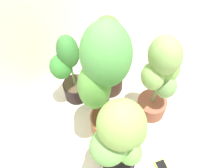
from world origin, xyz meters
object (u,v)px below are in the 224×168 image
Objects in this scene: potted_plant_front_right at (160,79)px; hygrometer_box at (161,166)px; potted_plant_back_center at (70,71)px; potted_plant_back_right at (106,56)px; potted_plant_center at (104,86)px; potted_plant_front_left at (120,144)px.

potted_plant_front_right is 0.62m from hygrometer_box.
potted_plant_back_right reaches higher than potted_plant_back_center.
potted_plant_front_right is 0.77× the size of potted_plant_center.
hygrometer_box is (-0.35, -0.28, -0.43)m from potted_plant_front_right.
potted_plant_front_right reaches higher than potted_plant_back_center.
potted_plant_back_center reaches higher than hygrometer_box.
potted_plant_center is (0.20, 0.25, 0.10)m from potted_plant_front_left.
potted_plant_front_left is (-0.52, -0.49, 0.10)m from potted_plant_back_right.
potted_plant_back_right is (0.23, -0.16, 0.06)m from potted_plant_back_center.
potted_plant_front_left is at bearing -128.23° from potted_plant_center.
potted_plant_center is 0.76m from hygrometer_box.
potted_plant_front_left is at bearing 166.40° from hygrometer_box.
potted_plant_center is at bearing 51.77° from potted_plant_front_left.
potted_plant_back_right is at bearing 42.99° from potted_plant_front_left.
potted_plant_back_center is 0.66m from potted_plant_front_right.
potted_plant_back_right is 0.72m from potted_plant_front_left.
potted_plant_center reaches higher than hygrometer_box.
potted_plant_back_center is 6.01× the size of hygrometer_box.
potted_plant_front_right is 7.15× the size of hygrometer_box.
hygrometer_box is (0.20, -0.23, -0.49)m from potted_plant_front_left.
potted_plant_back_center is at bearing 118.60° from hygrometer_box.
potted_plant_back_center is 0.73m from potted_plant_front_left.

